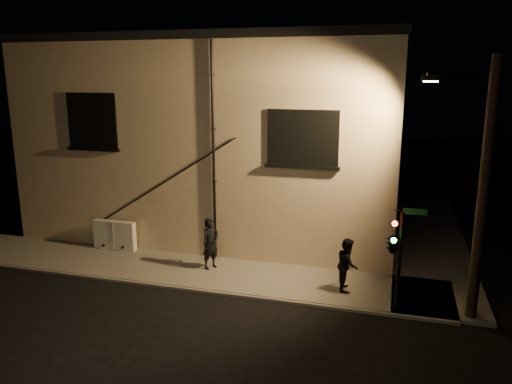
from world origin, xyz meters
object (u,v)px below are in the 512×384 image
(utility_cabinet, at_px, (115,235))
(pedestrian_a, at_px, (210,243))
(streetlamp_pole, at_px, (481,187))
(pedestrian_b, at_px, (347,264))
(traffic_signal, at_px, (394,242))

(utility_cabinet, bearing_deg, pedestrian_a, -10.76)
(pedestrian_a, bearing_deg, streetlamp_pole, -67.56)
(pedestrian_a, bearing_deg, pedestrian_b, -64.51)
(traffic_signal, bearing_deg, streetlamp_pole, 5.82)
(pedestrian_a, relative_size, pedestrian_b, 1.08)
(pedestrian_a, bearing_deg, utility_cabinet, 110.68)
(streetlamp_pole, bearing_deg, pedestrian_a, 171.00)
(streetlamp_pole, bearing_deg, utility_cabinet, 170.40)
(pedestrian_b, height_order, streetlamp_pole, streetlamp_pole)
(utility_cabinet, xyz_separation_m, pedestrian_a, (4.57, -0.87, 0.36))
(pedestrian_a, height_order, traffic_signal, traffic_signal)
(utility_cabinet, distance_m, streetlamp_pole, 13.99)
(pedestrian_b, distance_m, traffic_signal, 2.20)
(pedestrian_a, relative_size, traffic_signal, 0.60)
(utility_cabinet, relative_size, pedestrian_b, 1.02)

